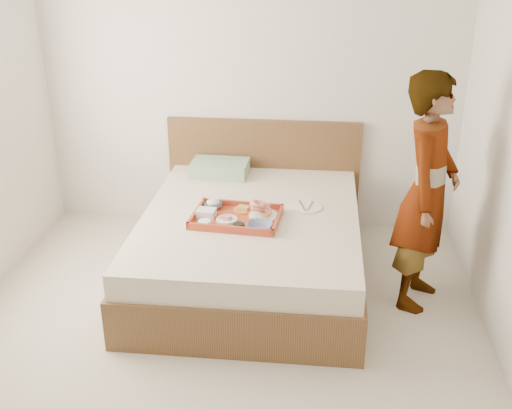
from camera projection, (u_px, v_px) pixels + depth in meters
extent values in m
cube|color=beige|center=(212.00, 359.00, 3.81)|extent=(3.50, 4.00, 0.01)
cube|color=silver|center=(249.00, 78.00, 5.10)|extent=(3.50, 0.01, 2.60)
cube|color=brown|center=(251.00, 246.00, 4.60)|extent=(1.65, 2.00, 0.53)
cube|color=brown|center=(264.00, 173.00, 5.39)|extent=(1.65, 0.06, 0.95)
cube|color=#97AC99|center=(220.00, 168.00, 5.19)|extent=(0.48, 0.34, 0.11)
cube|color=#AE3D22|center=(237.00, 217.00, 4.38)|extent=(0.65, 0.49, 0.06)
cylinder|color=white|center=(264.00, 215.00, 4.41)|extent=(0.23, 0.23, 0.01)
imported|color=navy|center=(260.00, 226.00, 4.22)|extent=(0.19, 0.19, 0.04)
cylinder|color=black|center=(238.00, 226.00, 4.22)|extent=(0.10, 0.10, 0.03)
cylinder|color=white|center=(227.00, 219.00, 4.35)|extent=(0.16, 0.16, 0.01)
cylinder|color=orange|center=(244.00, 210.00, 4.50)|extent=(0.16, 0.16, 0.01)
imported|color=navy|center=(213.00, 205.00, 4.53)|extent=(0.14, 0.14, 0.04)
cube|color=silver|center=(206.00, 213.00, 4.39)|extent=(0.14, 0.12, 0.06)
cylinder|color=white|center=(204.00, 223.00, 4.28)|extent=(0.10, 0.10, 0.03)
cylinder|color=white|center=(306.00, 207.00, 4.59)|extent=(0.25, 0.25, 0.01)
imported|color=silver|center=(427.00, 193.00, 4.11)|extent=(0.57, 0.69, 1.63)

